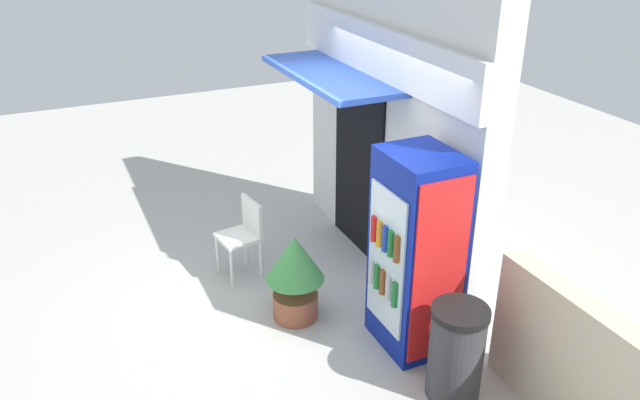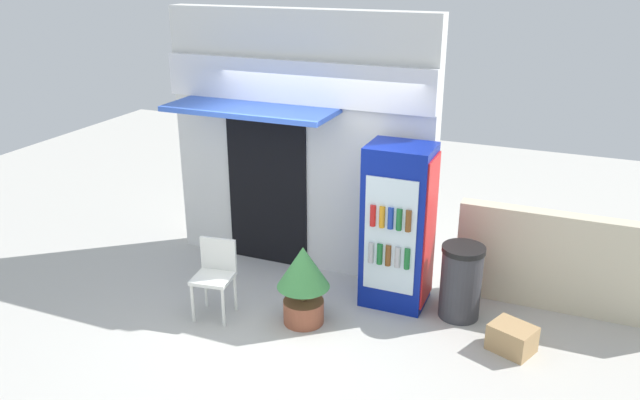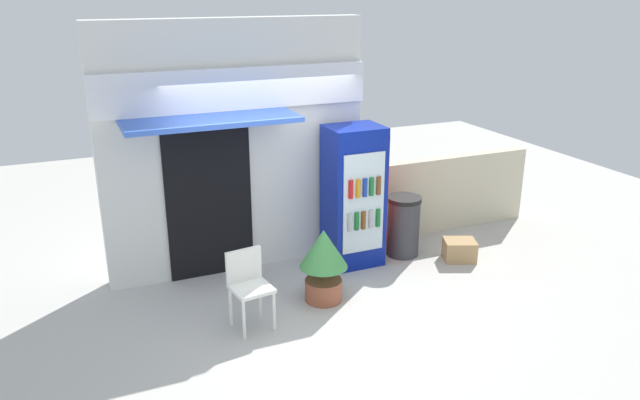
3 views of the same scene
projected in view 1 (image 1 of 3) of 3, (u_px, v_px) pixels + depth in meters
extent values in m
plane|color=beige|center=(285.00, 300.00, 6.65)|extent=(16.00, 16.00, 0.00)
cube|color=silver|center=(390.00, 125.00, 6.73)|extent=(3.41, 0.27, 3.23)
cube|color=white|center=(378.00, 52.00, 6.32)|extent=(3.41, 0.08, 0.51)
cube|color=blue|center=(329.00, 74.00, 6.65)|extent=(2.02, 0.77, 0.06)
cube|color=black|center=(358.00, 165.00, 7.26)|extent=(1.09, 0.03, 2.07)
cube|color=navy|center=(416.00, 253.00, 5.64)|extent=(0.72, 0.58, 1.89)
cube|color=silver|center=(386.00, 260.00, 5.53)|extent=(0.58, 0.02, 1.33)
cube|color=red|center=(440.00, 273.00, 5.34)|extent=(0.02, 0.52, 1.70)
cylinder|color=#B2B2B7|center=(372.00, 271.00, 5.78)|extent=(0.06, 0.06, 0.24)
cylinder|color=#196B2D|center=(377.00, 277.00, 5.70)|extent=(0.06, 0.06, 0.24)
cylinder|color=brown|center=(383.00, 282.00, 5.62)|extent=(0.06, 0.06, 0.24)
cylinder|color=#B2B2B7|center=(389.00, 288.00, 5.53)|extent=(0.06, 0.06, 0.24)
cylinder|color=#196B2D|center=(395.00, 294.00, 5.45)|extent=(0.06, 0.06, 0.24)
cylinder|color=red|center=(374.00, 229.00, 5.59)|extent=(0.06, 0.06, 0.24)
cylinder|color=orange|center=(380.00, 234.00, 5.50)|extent=(0.06, 0.06, 0.24)
cylinder|color=#1938A5|center=(386.00, 239.00, 5.42)|extent=(0.06, 0.06, 0.24)
cylinder|color=#196B2D|center=(391.00, 244.00, 5.35)|extent=(0.06, 0.06, 0.24)
cylinder|color=brown|center=(397.00, 249.00, 5.26)|extent=(0.06, 0.06, 0.24)
cylinder|color=white|center=(218.00, 254.00, 7.04)|extent=(0.04, 0.04, 0.45)
cylinder|color=white|center=(232.00, 269.00, 6.77)|extent=(0.04, 0.04, 0.45)
cylinder|color=white|center=(246.00, 246.00, 7.21)|extent=(0.04, 0.04, 0.45)
cylinder|color=white|center=(261.00, 260.00, 6.94)|extent=(0.04, 0.04, 0.45)
cube|color=white|center=(238.00, 237.00, 6.88)|extent=(0.47, 0.46, 0.04)
cube|color=white|center=(252.00, 216.00, 6.88)|extent=(0.42, 0.10, 0.38)
cylinder|color=#995138|center=(296.00, 305.00, 6.33)|extent=(0.45, 0.45, 0.26)
cylinder|color=brown|center=(295.00, 286.00, 6.24)|extent=(0.05, 0.05, 0.18)
cone|color=#47994C|center=(295.00, 258.00, 6.10)|extent=(0.58, 0.58, 0.47)
cylinder|color=#38383D|center=(456.00, 355.00, 5.24)|extent=(0.45, 0.45, 0.79)
cylinder|color=black|center=(461.00, 312.00, 5.05)|extent=(0.47, 0.47, 0.06)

